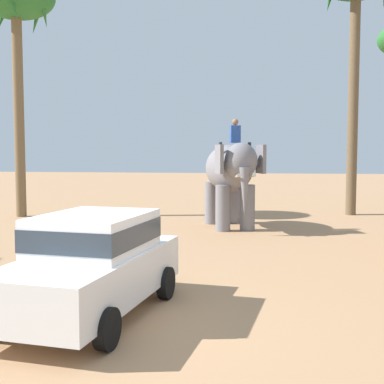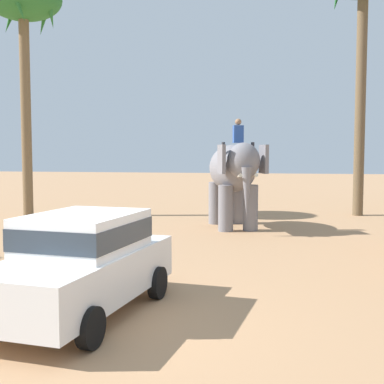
% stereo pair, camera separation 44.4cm
% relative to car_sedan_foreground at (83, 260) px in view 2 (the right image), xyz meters
% --- Properties ---
extents(ground_plane, '(120.00, 120.00, 0.00)m').
position_rel_car_sedan_foreground_xyz_m(ground_plane, '(0.23, -0.24, -0.93)').
color(ground_plane, tan).
extents(car_sedan_foreground, '(2.24, 4.27, 1.70)m').
position_rel_car_sedan_foreground_xyz_m(car_sedan_foreground, '(0.00, 0.00, 0.00)').
color(car_sedan_foreground, white).
rests_on(car_sedan_foreground, ground).
extents(elephant_with_mahout, '(2.62, 4.01, 3.88)m').
position_rel_car_sedan_foreground_xyz_m(elephant_with_mahout, '(1.48, 10.23, 1.06)').
color(elephant_with_mahout, slate).
rests_on(elephant_with_mahout, ground).
extents(palm_tree_behind_elephant, '(3.20, 3.20, 10.06)m').
position_rel_car_sedan_foreground_xyz_m(palm_tree_behind_elephant, '(-7.58, 12.15, 7.84)').
color(palm_tree_behind_elephant, brown).
rests_on(palm_tree_behind_elephant, ground).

